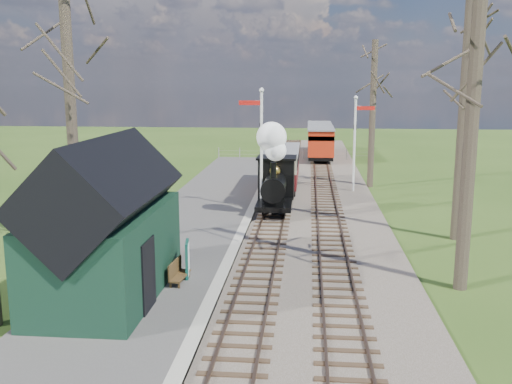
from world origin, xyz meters
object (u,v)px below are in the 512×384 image
Objects in this scene: semaphore_far at (356,136)px; bench at (177,272)px; station_shed at (106,228)px; semaphore_near at (260,141)px; sign_board at (187,259)px; red_carriage_a at (321,143)px; red_carriage_b at (319,137)px; locomotive at (275,173)px; person at (167,246)px; coach at (281,167)px.

bench is at bearing -112.32° from semaphore_far.
semaphore_near is at bearing 73.62° from station_shed.
sign_board is (-6.66, -16.20, -2.55)m from semaphore_far.
red_carriage_a reaches higher than sign_board.
semaphore_near is at bearing -99.90° from red_carriage_a.
semaphore_near is 25.12m from red_carriage_b.
person is (-3.16, -9.14, -1.11)m from locomotive.
semaphore_far reaches higher than red_carriage_a.
locomotive is at bearing -90.11° from coach.
red_carriage_a reaches higher than coach.
semaphore_far is 1.07× the size of red_carriage_b.
bench is (-1.74, -10.76, -3.09)m from semaphore_near.
locomotive is at bearing -95.96° from red_carriage_b.
semaphore_near is 11.33m from bench.
station_shed is at bearing 151.84° from person.
sign_board is at bearing -98.47° from semaphore_near.
red_carriage_b is at bearing 95.39° from semaphore_far.
semaphore_near is at bearing -130.60° from semaphore_far.
semaphore_far reaches higher than red_carriage_b.
station_shed reaches higher than person.
red_carriage_a is at bearing 80.60° from sign_board.
coach is 15.54m from person.
coach is at bearing 81.44° from bench.
red_carriage_b is 35.95m from bench.
bench is (-2.49, -10.57, -1.54)m from locomotive.
bench is (-5.10, -30.07, -1.02)m from red_carriage_a.
red_carriage_b is 35.35m from sign_board.
person is (-7.55, -15.33, -2.39)m from semaphore_far.
person is at bearing -104.43° from semaphore_near.
bench is 1.63m from person.
coach is 16.85m from bench.
red_carriage_b is at bearing 79.39° from station_shed.
bench is at bearing -98.17° from red_carriage_b.
red_carriage_a is at bearing 80.10° from semaphore_near.
semaphore_far is at bearing 64.28° from station_shed.
semaphore_near is at bearing 81.53° from sign_board.
coach is (4.30, 17.87, -0.75)m from station_shed.
red_carriage_a is (-1.77, 13.31, -1.79)m from semaphore_far.
semaphore_far is at bearing 54.69° from locomotive.
bench is at bearing -111.15° from sign_board.
semaphore_far is at bearing 49.40° from semaphore_near.
semaphore_near is 1.73m from locomotive.
red_carriage_b is 4.47× the size of sign_board.
semaphore_far is 1.27× the size of locomotive.
semaphore_far is 18.33m from bench.
station_shed is 2.79m from bench.
station_shed reaches higher than red_carriage_b.
locomotive is 9.74m from person.
semaphore_near is at bearing -97.73° from red_carriage_b.
bench is (-0.22, -0.56, -0.26)m from sign_board.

